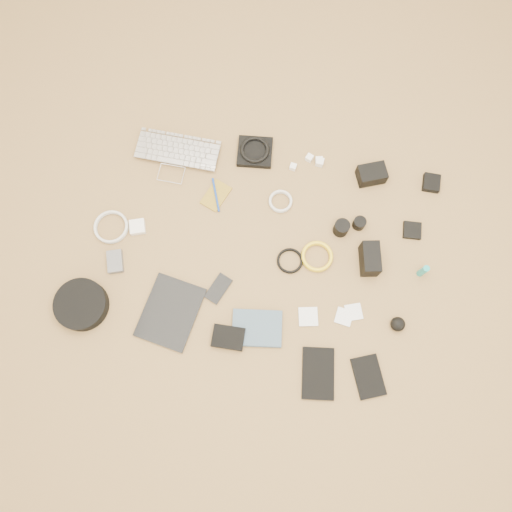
% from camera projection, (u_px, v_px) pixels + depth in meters
% --- Properties ---
extents(room_shell, '(4.04, 4.04, 2.58)m').
position_uv_depth(room_shell, '(267.00, 56.00, 0.87)').
color(room_shell, olive).
rests_on(room_shell, ground).
extents(laptop, '(0.37, 0.26, 0.03)m').
position_uv_depth(laptop, '(175.00, 161.00, 2.17)').
color(laptop, silver).
rests_on(laptop, ground).
extents(headphone_pouch, '(0.17, 0.16, 0.03)m').
position_uv_depth(headphone_pouch, '(255.00, 152.00, 2.19)').
color(headphone_pouch, black).
rests_on(headphone_pouch, ground).
extents(headphones, '(0.13, 0.13, 0.02)m').
position_uv_depth(headphones, '(255.00, 150.00, 2.16)').
color(headphones, black).
rests_on(headphones, headphone_pouch).
extents(charger_a, '(0.04, 0.04, 0.03)m').
position_uv_depth(charger_a, '(309.00, 158.00, 2.18)').
color(charger_a, white).
rests_on(charger_a, ground).
extents(charger_b, '(0.04, 0.04, 0.03)m').
position_uv_depth(charger_b, '(319.00, 161.00, 2.17)').
color(charger_b, white).
rests_on(charger_b, ground).
extents(charger_c, '(0.03, 0.03, 0.03)m').
position_uv_depth(charger_c, '(320.00, 162.00, 2.17)').
color(charger_c, white).
rests_on(charger_c, ground).
extents(charger_d, '(0.03, 0.03, 0.02)m').
position_uv_depth(charger_d, '(293.00, 167.00, 2.17)').
color(charger_d, white).
rests_on(charger_d, ground).
extents(dslr_camera, '(0.14, 0.12, 0.07)m').
position_uv_depth(dslr_camera, '(372.00, 174.00, 2.13)').
color(dslr_camera, black).
rests_on(dslr_camera, ground).
extents(lens_pouch, '(0.07, 0.08, 0.03)m').
position_uv_depth(lens_pouch, '(431.00, 183.00, 2.15)').
color(lens_pouch, black).
rests_on(lens_pouch, ground).
extents(notebook_olive, '(0.12, 0.15, 0.01)m').
position_uv_depth(notebook_olive, '(216.00, 195.00, 2.14)').
color(notebook_olive, olive).
rests_on(notebook_olive, ground).
extents(pen_blue, '(0.07, 0.14, 0.01)m').
position_uv_depth(pen_blue, '(216.00, 195.00, 2.13)').
color(pen_blue, '#1339A0').
rests_on(pen_blue, notebook_olive).
extents(cable_white_a, '(0.12, 0.12, 0.01)m').
position_uv_depth(cable_white_a, '(280.00, 202.00, 2.13)').
color(cable_white_a, silver).
rests_on(cable_white_a, ground).
extents(lens_a, '(0.08, 0.08, 0.07)m').
position_uv_depth(lens_a, '(341.00, 228.00, 2.07)').
color(lens_a, black).
rests_on(lens_a, ground).
extents(lens_b, '(0.06, 0.06, 0.05)m').
position_uv_depth(lens_b, '(359.00, 223.00, 2.09)').
color(lens_b, black).
rests_on(lens_b, ground).
extents(card_reader, '(0.08, 0.08, 0.02)m').
position_uv_depth(card_reader, '(412.00, 230.00, 2.09)').
color(card_reader, black).
rests_on(card_reader, ground).
extents(power_brick, '(0.08, 0.08, 0.03)m').
position_uv_depth(power_brick, '(138.00, 227.00, 2.09)').
color(power_brick, white).
rests_on(power_brick, ground).
extents(cable_white_b, '(0.18, 0.18, 0.01)m').
position_uv_depth(cable_white_b, '(112.00, 227.00, 2.10)').
color(cable_white_b, silver).
rests_on(cable_white_b, ground).
extents(cable_black, '(0.14, 0.14, 0.01)m').
position_uv_depth(cable_black, '(290.00, 261.00, 2.06)').
color(cable_black, black).
rests_on(cable_black, ground).
extents(cable_yellow, '(0.14, 0.14, 0.01)m').
position_uv_depth(cable_yellow, '(317.00, 257.00, 2.06)').
color(cable_yellow, yellow).
rests_on(cable_yellow, ground).
extents(flash, '(0.10, 0.14, 0.10)m').
position_uv_depth(flash, '(370.00, 259.00, 2.02)').
color(flash, black).
rests_on(flash, ground).
extents(lens_cleaner, '(0.03, 0.03, 0.09)m').
position_uv_depth(lens_cleaner, '(423.00, 271.00, 2.01)').
color(lens_cleaner, teal).
rests_on(lens_cleaner, ground).
extents(battery_charger, '(0.09, 0.11, 0.03)m').
position_uv_depth(battery_charger, '(115.00, 262.00, 2.05)').
color(battery_charger, '#58595E').
rests_on(battery_charger, ground).
extents(tablet, '(0.24, 0.30, 0.01)m').
position_uv_depth(tablet, '(170.00, 312.00, 2.00)').
color(tablet, black).
rests_on(tablet, ground).
extents(phone, '(0.10, 0.13, 0.01)m').
position_uv_depth(phone, '(218.00, 289.00, 2.03)').
color(phone, black).
rests_on(phone, ground).
extents(filter_case_left, '(0.09, 0.09, 0.01)m').
position_uv_depth(filter_case_left, '(308.00, 317.00, 2.00)').
color(filter_case_left, silver).
rests_on(filter_case_left, ground).
extents(filter_case_mid, '(0.07, 0.07, 0.01)m').
position_uv_depth(filter_case_mid, '(344.00, 317.00, 2.00)').
color(filter_case_mid, silver).
rests_on(filter_case_mid, ground).
extents(filter_case_right, '(0.09, 0.09, 0.01)m').
position_uv_depth(filter_case_right, '(354.00, 312.00, 2.01)').
color(filter_case_right, silver).
rests_on(filter_case_right, ground).
extents(air_blower, '(0.07, 0.07, 0.06)m').
position_uv_depth(air_blower, '(398.00, 324.00, 1.97)').
color(air_blower, black).
rests_on(air_blower, ground).
extents(headphone_case, '(0.26, 0.26, 0.06)m').
position_uv_depth(headphone_case, '(81.00, 305.00, 1.99)').
color(headphone_case, black).
rests_on(headphone_case, ground).
extents(drive_case, '(0.13, 0.10, 0.03)m').
position_uv_depth(drive_case, '(228.00, 337.00, 1.97)').
color(drive_case, black).
rests_on(drive_case, ground).
extents(paperback, '(0.22, 0.18, 0.02)m').
position_uv_depth(paperback, '(256.00, 347.00, 1.96)').
color(paperback, '#3D5367').
rests_on(paperback, ground).
extents(notebook_black_a, '(0.16, 0.22, 0.01)m').
position_uv_depth(notebook_black_a, '(318.00, 373.00, 1.94)').
color(notebook_black_a, black).
rests_on(notebook_black_a, ground).
extents(notebook_black_b, '(0.16, 0.19, 0.01)m').
position_uv_depth(notebook_black_b, '(368.00, 377.00, 1.94)').
color(notebook_black_b, black).
rests_on(notebook_black_b, ground).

